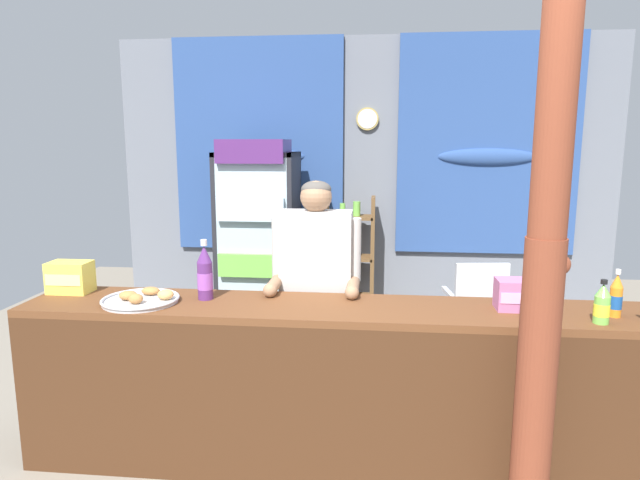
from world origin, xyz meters
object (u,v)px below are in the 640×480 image
soda_bottle_grape_soda (205,274)px  soda_bottle_orange_soda (616,297)px  drink_fridge (258,231)px  shopkeeper (316,275)px  timber_post (546,251)px  snack_box_wafer (513,294)px  bottle_shelf_rack (349,262)px  snack_box_instant_noodle (70,277)px  soda_bottle_lime_soda (602,305)px  pastry_tray (142,299)px  plastic_lawn_chair (476,304)px  stall_counter (333,376)px

soda_bottle_grape_soda → soda_bottle_orange_soda: (2.15, -0.09, -0.04)m
drink_fridge → shopkeeper: (0.70, -1.58, -0.01)m
timber_post → snack_box_wafer: size_ratio=15.55×
drink_fridge → bottle_shelf_rack: 0.92m
timber_post → soda_bottle_grape_soda: size_ratio=8.17×
soda_bottle_grape_soda → snack_box_wafer: 1.67m
timber_post → snack_box_instant_noodle: 2.58m
snack_box_instant_noodle → drink_fridge: bearing=69.3°
soda_bottle_lime_soda → pastry_tray: bearing=177.6°
shopkeeper → soda_bottle_lime_soda: bearing=-20.7°
plastic_lawn_chair → snack_box_instant_noodle: (-2.59, -1.46, 0.52)m
plastic_lawn_chair → soda_bottle_lime_soda: soda_bottle_lime_soda is taller
drink_fridge → soda_bottle_grape_soda: 1.93m
stall_counter → plastic_lawn_chair: size_ratio=3.95×
drink_fridge → soda_bottle_lime_soda: (2.16, -2.13, 0.02)m
plastic_lawn_chair → soda_bottle_grape_soda: size_ratio=2.54×
soda_bottle_grape_soda → snack_box_wafer: size_ratio=1.90×
pastry_tray → soda_bottle_orange_soda: bearing=0.4°
shopkeeper → soda_bottle_lime_soda: shopkeeper is taller
snack_box_wafer → stall_counter: bearing=-170.8°
shopkeeper → pastry_tray: (-0.91, -0.45, -0.05)m
soda_bottle_grape_soda → snack_box_instant_noodle: (-0.83, 0.05, -0.05)m
soda_bottle_lime_soda → snack_box_wafer: (-0.37, 0.19, -0.01)m
timber_post → bottle_shelf_rack: 2.96m
plastic_lawn_chair → pastry_tray: (-2.09, -1.62, 0.45)m
shopkeeper → soda_bottle_grape_soda: shopkeeper is taller
snack_box_wafer → pastry_tray: (-2.00, -0.09, -0.06)m
shopkeeper → snack_box_wafer: size_ratio=8.78×
soda_bottle_lime_soda → timber_post: bearing=-142.1°
snack_box_wafer → timber_post: bearing=-89.3°
soda_bottle_orange_soda → pastry_tray: 2.48m
timber_post → soda_bottle_grape_soda: (-1.67, 0.49, -0.26)m
pastry_tray → timber_post: bearing=-10.9°
drink_fridge → snack_box_instant_noodle: bearing=-110.7°
stall_counter → timber_post: size_ratio=1.23×
stall_counter → timber_post: 1.25m
soda_bottle_lime_soda → soda_bottle_orange_soda: 0.16m
plastic_lawn_chair → snack_box_wafer: snack_box_wafer is taller
plastic_lawn_chair → soda_bottle_orange_soda: size_ratio=3.52×
timber_post → snack_box_instant_noodle: (-2.50, 0.54, -0.32)m
stall_counter → soda_bottle_orange_soda: bearing=3.2°
drink_fridge → pastry_tray: size_ratio=4.33×
soda_bottle_grape_soda → plastic_lawn_chair: bearing=40.8°
bottle_shelf_rack → shopkeeper: 1.91m
stall_counter → pastry_tray: bearing=176.6°
shopkeeper → snack_box_wafer: (1.08, -0.36, 0.01)m
stall_counter → soda_bottle_lime_soda: (1.31, -0.04, 0.45)m
timber_post → soda_bottle_lime_soda: size_ratio=12.70×
soda_bottle_lime_soda → stall_counter: bearing=178.4°
plastic_lawn_chair → pastry_tray: bearing=-142.1°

